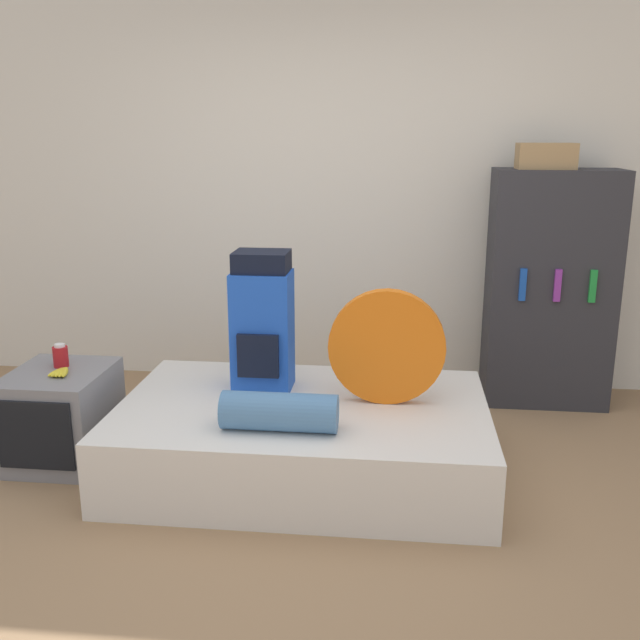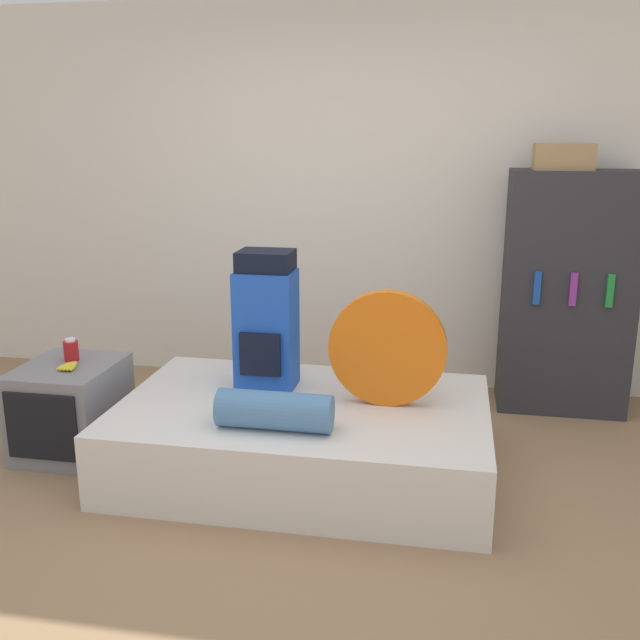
# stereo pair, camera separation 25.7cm
# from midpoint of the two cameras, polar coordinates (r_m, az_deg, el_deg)

# --- Properties ---
(ground_plane) EXTENTS (16.00, 16.00, 0.00)m
(ground_plane) POSITION_cam_midpoint_polar(r_m,az_deg,el_deg) (3.34, -4.75, -16.70)
(ground_plane) COLOR #997551
(wall_back) EXTENTS (8.00, 0.05, 2.60)m
(wall_back) POSITION_cam_midpoint_polar(r_m,az_deg,el_deg) (4.95, -0.35, 9.72)
(wall_back) COLOR silver
(wall_back) RESTS_ON ground_plane
(bed) EXTENTS (1.90, 1.23, 0.38)m
(bed) POSITION_cam_midpoint_polar(r_m,az_deg,el_deg) (3.79, -3.32, -9.39)
(bed) COLOR silver
(bed) RESTS_ON ground_plane
(backpack) EXTENTS (0.31, 0.28, 0.75)m
(backpack) POSITION_cam_midpoint_polar(r_m,az_deg,el_deg) (3.84, -6.54, -0.29)
(backpack) COLOR blue
(backpack) RESTS_ON bed
(tent_bag) EXTENTS (0.60, 0.07, 0.60)m
(tent_bag) POSITION_cam_midpoint_polar(r_m,az_deg,el_deg) (3.64, 3.35, -2.19)
(tent_bag) COLOR orange
(tent_bag) RESTS_ON bed
(sleeping_roll) EXTENTS (0.55, 0.18, 0.18)m
(sleeping_roll) POSITION_cam_midpoint_polar(r_m,az_deg,el_deg) (3.38, -5.46, -7.35)
(sleeping_roll) COLOR teal
(sleeping_roll) RESTS_ON bed
(television) EXTENTS (0.50, 0.59, 0.51)m
(television) POSITION_cam_midpoint_polar(r_m,az_deg,el_deg) (4.18, -21.66, -7.15)
(television) COLOR gray
(television) RESTS_ON ground_plane
(canister) EXTENTS (0.08, 0.08, 0.13)m
(canister) POSITION_cam_midpoint_polar(r_m,az_deg,el_deg) (4.16, -21.73, -2.71)
(canister) COLOR #B2191E
(canister) RESTS_ON television
(banana_bunch) EXTENTS (0.11, 0.14, 0.03)m
(banana_bunch) POSITION_cam_midpoint_polar(r_m,az_deg,el_deg) (4.04, -21.73, -3.91)
(banana_bunch) COLOR yellow
(banana_bunch) RESTS_ON television
(bookshelf) EXTENTS (0.78, 0.42, 1.52)m
(bookshelf) POSITION_cam_midpoint_polar(r_m,az_deg,el_deg) (4.79, 16.46, 2.37)
(bookshelf) COLOR #2D2D33
(bookshelf) RESTS_ON ground_plane
(cardboard_box) EXTENTS (0.35, 0.20, 0.16)m
(cardboard_box) POSITION_cam_midpoint_polar(r_m,az_deg,el_deg) (4.63, 16.10, 12.49)
(cardboard_box) COLOR #A88456
(cardboard_box) RESTS_ON bookshelf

